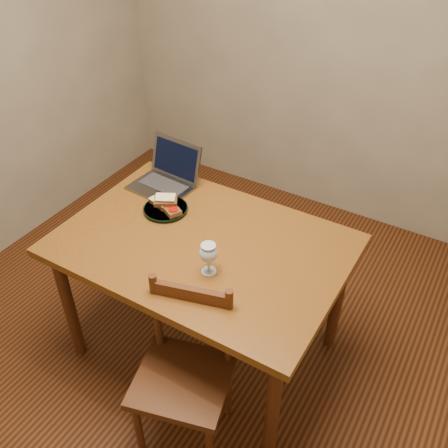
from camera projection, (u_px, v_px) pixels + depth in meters
The scene contains 10 objects.
floor at pixel (204, 347), 2.73m from camera, with size 3.20×3.20×0.02m, color black.
back_wall at pixel (343, 26), 3.02m from camera, with size 3.20×0.02×2.60m, color gray.
table at pixel (203, 256), 2.33m from camera, with size 1.30×0.90×0.74m.
chair at pixel (184, 368), 2.08m from camera, with size 0.48×0.46×0.42m.
plate at pixel (166, 209), 2.46m from camera, with size 0.22×0.22×0.02m, color black.
sandwich_cheese at pixel (161, 202), 2.47m from camera, with size 0.11×0.06×0.03m, color #381E0C, non-canonical shape.
sandwich_tomato at pixel (171, 209), 2.42m from camera, with size 0.11×0.07×0.03m, color #381E0C, non-canonical shape.
sandwich_top at pixel (166, 200), 2.43m from camera, with size 0.11×0.07×0.03m, color #381E0C, non-canonical shape.
milk_glass at pixel (209, 259), 2.08m from camera, with size 0.08×0.08×0.15m, color white, non-canonical shape.
laptop at pixel (168, 174), 2.63m from camera, with size 0.33×0.30×0.22m.
Camera 1 is at (0.99, -1.44, 2.20)m, focal length 40.00 mm.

